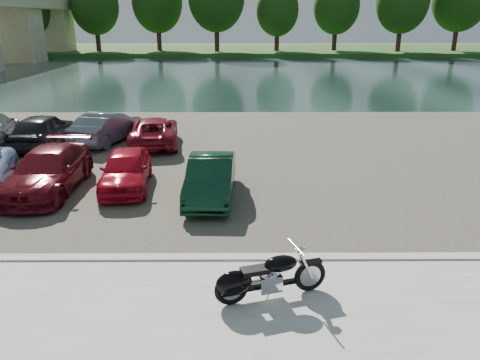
# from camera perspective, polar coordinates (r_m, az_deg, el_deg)

# --- Properties ---
(ground) EXTENTS (200.00, 200.00, 0.00)m
(ground) POSITION_cam_1_polar(r_m,az_deg,el_deg) (9.33, -0.23, -15.87)
(ground) COLOR #595447
(ground) RESTS_ON ground
(promenade) EXTENTS (60.00, 6.00, 0.10)m
(promenade) POSITION_cam_1_polar(r_m,az_deg,el_deg) (8.50, -0.21, -19.47)
(promenade) COLOR #A6A49C
(promenade) RESTS_ON ground
(kerb) EXTENTS (60.00, 0.30, 0.14)m
(kerb) POSITION_cam_1_polar(r_m,az_deg,el_deg) (11.00, -0.25, -9.58)
(kerb) COLOR #A6A49C
(kerb) RESTS_ON ground
(parking_lot) EXTENTS (60.00, 18.00, 0.04)m
(parking_lot) POSITION_cam_1_polar(r_m,az_deg,el_deg) (19.39, -0.30, 3.18)
(parking_lot) COLOR #443E37
(parking_lot) RESTS_ON ground
(river) EXTENTS (120.00, 40.00, 0.00)m
(river) POSITION_cam_1_polar(r_m,az_deg,el_deg) (47.94, -0.34, 12.75)
(river) COLOR #172B28
(river) RESTS_ON ground
(far_bank) EXTENTS (120.00, 24.00, 0.60)m
(far_bank) POSITION_cam_1_polar(r_m,az_deg,el_deg) (79.80, -0.35, 15.53)
(far_bank) COLOR #234619
(far_bank) RESTS_ON ground
(far_trees) EXTENTS (70.25, 10.68, 12.52)m
(far_trees) POSITION_cam_1_polar(r_m,az_deg,el_deg) (73.59, 3.27, 20.80)
(far_trees) COLOR #321D12
(far_trees) RESTS_ON far_bank
(motorcycle) EXTENTS (2.27, 1.00, 1.05)m
(motorcycle) POSITION_cam_1_polar(r_m,az_deg,el_deg) (9.31, 2.60, -11.88)
(motorcycle) COLOR black
(motorcycle) RESTS_ON promenade
(car_3) EXTENTS (1.92, 4.67, 1.35)m
(car_3) POSITION_cam_1_polar(r_m,az_deg,el_deg) (16.24, -22.33, 1.07)
(car_3) COLOR #5A0C15
(car_3) RESTS_ON parking_lot
(car_4) EXTENTS (1.85, 3.84, 1.26)m
(car_4) POSITION_cam_1_polar(r_m,az_deg,el_deg) (15.75, -13.75, 1.29)
(car_4) COLOR #B10B1E
(car_4) RESTS_ON parking_lot
(car_5) EXTENTS (1.51, 3.98, 1.30)m
(car_5) POSITION_cam_1_polar(r_m,az_deg,el_deg) (14.44, -3.58, 0.26)
(car_5) COLOR #0D331F
(car_5) RESTS_ON parking_lot
(car_8) EXTENTS (1.76, 4.28, 1.45)m
(car_8) POSITION_cam_1_polar(r_m,az_deg,el_deg) (22.08, -22.93, 5.64)
(car_8) COLOR black
(car_8) RESTS_ON parking_lot
(car_9) EXTENTS (2.51, 4.42, 1.38)m
(car_9) POSITION_cam_1_polar(r_m,az_deg,el_deg) (21.92, -15.91, 6.24)
(car_9) COLOR slate
(car_9) RESTS_ON parking_lot
(car_10) EXTENTS (2.56, 4.62, 1.22)m
(car_10) POSITION_cam_1_polar(r_m,az_deg,el_deg) (21.01, -10.44, 5.90)
(car_10) COLOR maroon
(car_10) RESTS_ON parking_lot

